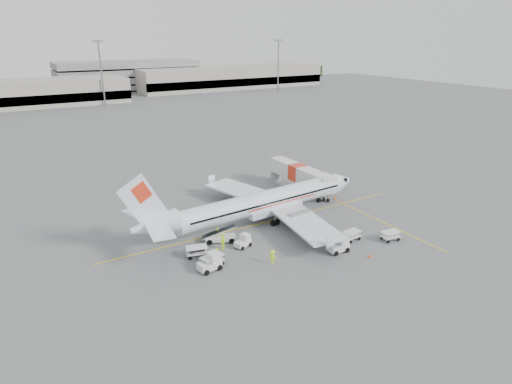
# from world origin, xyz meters

# --- Properties ---
(ground) EXTENTS (360.00, 360.00, 0.00)m
(ground) POSITION_xyz_m (0.00, 0.00, 0.00)
(ground) COLOR #56595B
(stripe_lead) EXTENTS (44.00, 0.20, 0.01)m
(stripe_lead) POSITION_xyz_m (0.00, 0.00, 0.01)
(stripe_lead) COLOR yellow
(stripe_lead) RESTS_ON ground
(stripe_cross) EXTENTS (0.20, 20.00, 0.01)m
(stripe_cross) POSITION_xyz_m (14.00, -8.00, 0.01)
(stripe_cross) COLOR yellow
(stripe_cross) RESTS_ON ground
(terminal_east) EXTENTS (90.00, 26.00, 10.00)m
(terminal_east) POSITION_xyz_m (70.00, 145.00, 5.00)
(terminal_east) COLOR gray
(terminal_east) RESTS_ON ground
(parking_garage) EXTENTS (62.00, 24.00, 14.00)m
(parking_garage) POSITION_xyz_m (25.00, 160.00, 7.00)
(parking_garage) COLOR slate
(parking_garage) RESTS_ON ground
(treeline) EXTENTS (300.00, 3.00, 6.00)m
(treeline) POSITION_xyz_m (0.00, 175.00, 3.00)
(treeline) COLOR black
(treeline) RESTS_ON ground
(mast_center) EXTENTS (3.20, 1.20, 22.00)m
(mast_center) POSITION_xyz_m (5.00, 118.00, 11.00)
(mast_center) COLOR slate
(mast_center) RESTS_ON ground
(mast_east) EXTENTS (3.20, 1.20, 22.00)m
(mast_east) POSITION_xyz_m (80.00, 118.00, 11.00)
(mast_east) COLOR slate
(mast_east) RESTS_ON ground
(aircraft) EXTENTS (36.46, 29.60, 9.51)m
(aircraft) POSITION_xyz_m (0.75, 0.62, 4.75)
(aircraft) COLOR white
(aircraft) RESTS_ON ground
(jet_bridge) EXTENTS (3.39, 16.45, 4.30)m
(jet_bridge) POSITION_xyz_m (11.44, 8.17, 2.15)
(jet_bridge) COLOR silver
(jet_bridge) RESTS_ON ground
(belt_loader) EXTENTS (5.23, 3.66, 2.65)m
(belt_loader) POSITION_xyz_m (-7.43, -2.00, 1.33)
(belt_loader) COLOR silver
(belt_loader) RESTS_ON ground
(tug_fore) EXTENTS (2.48, 1.45, 1.89)m
(tug_fore) POSITION_xyz_m (3.16, -11.37, 0.95)
(tug_fore) COLOR silver
(tug_fore) RESTS_ON ground
(tug_mid) EXTENTS (2.23, 1.68, 1.53)m
(tug_mid) POSITION_xyz_m (-5.77, -4.65, 0.76)
(tug_mid) COLOR silver
(tug_mid) RESTS_ON ground
(tug_aft) EXTENTS (2.63, 1.73, 1.90)m
(tug_aft) POSITION_xyz_m (-11.44, -7.56, 0.95)
(tug_aft) COLOR silver
(tug_aft) RESTS_ON ground
(cart_loaded_a) EXTENTS (2.64, 1.95, 1.23)m
(cart_loaded_a) POSITION_xyz_m (-11.45, -4.09, 0.62)
(cart_loaded_a) COLOR silver
(cart_loaded_a) RESTS_ON ground
(cart_loaded_b) EXTENTS (2.87, 2.22, 1.32)m
(cart_loaded_b) POSITION_xyz_m (-10.87, -7.02, 0.66)
(cart_loaded_b) COLOR silver
(cart_loaded_b) RESTS_ON ground
(cart_empty_a) EXTENTS (2.42, 1.60, 1.19)m
(cart_empty_a) POSITION_xyz_m (6.61, -9.90, 0.59)
(cart_empty_a) COLOR silver
(cart_empty_a) RESTS_ON ground
(cart_empty_b) EXTENTS (2.42, 1.61, 1.19)m
(cart_empty_b) POSITION_xyz_m (10.69, -12.37, 0.59)
(cart_empty_b) COLOR silver
(cart_empty_b) RESTS_ON ground
(cone_nose) EXTENTS (0.38, 0.38, 0.61)m
(cone_nose) POSITION_xyz_m (14.05, 1.86, 0.31)
(cone_nose) COLOR #ED5C15
(cone_nose) RESTS_ON ground
(cone_port) EXTENTS (0.35, 0.35, 0.57)m
(cone_port) POSITION_xyz_m (2.67, 9.01, 0.28)
(cone_port) COLOR #ED5C15
(cone_port) RESTS_ON ground
(cone_stbd) EXTENTS (0.33, 0.33, 0.55)m
(cone_stbd) POSITION_xyz_m (5.39, -14.28, 0.27)
(cone_stbd) COLOR #ED5C15
(cone_stbd) RESTS_ON ground
(crew_a) EXTENTS (0.66, 0.70, 1.60)m
(crew_a) POSITION_xyz_m (-7.53, -1.50, 0.80)
(crew_a) COLOR #BCED14
(crew_a) RESTS_ON ground
(crew_b) EXTENTS (0.98, 0.87, 1.67)m
(crew_b) POSITION_xyz_m (-9.88, -6.38, 0.83)
(crew_b) COLOR #BCED14
(crew_b) RESTS_ON ground
(crew_c) EXTENTS (1.11, 1.23, 1.65)m
(crew_c) POSITION_xyz_m (-4.91, -9.85, 0.83)
(crew_c) COLOR #BCED14
(crew_c) RESTS_ON ground
(crew_d) EXTENTS (1.14, 1.06, 1.88)m
(crew_d) POSITION_xyz_m (-8.00, -3.89, 0.94)
(crew_d) COLOR #BCED14
(crew_d) RESTS_ON ground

